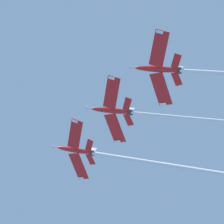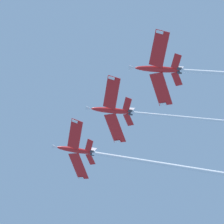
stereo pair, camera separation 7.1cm
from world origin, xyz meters
name	(u,v)px [view 1 (the left image)]	position (x,y,z in m)	size (l,w,h in m)	color
jet_lead	(118,157)	(-11.70, 20.31, 114.05)	(51.22, 21.93, 24.52)	red
jet_second	(142,113)	(-1.23, 8.86, 112.09)	(52.76, 21.19, 24.65)	red
jet_third	(207,72)	(17.11, 0.46, 104.92)	(52.26, 21.28, 25.50)	red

